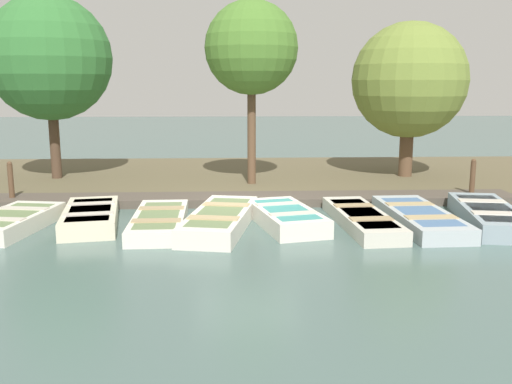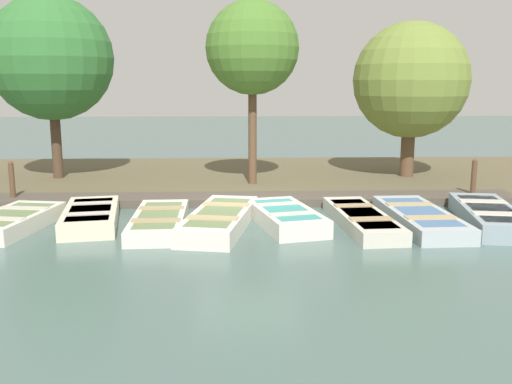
% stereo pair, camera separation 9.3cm
% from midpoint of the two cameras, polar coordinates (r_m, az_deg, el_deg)
% --- Properties ---
extents(ground_plane, '(80.00, 80.00, 0.00)m').
position_cam_midpoint_polar(ground_plane, '(13.82, -1.05, -2.28)').
color(ground_plane, '#4C6660').
extents(shore_bank, '(8.00, 24.00, 0.20)m').
position_cam_midpoint_polar(shore_bank, '(18.70, -1.44, 1.52)').
color(shore_bank, brown).
rests_on(shore_bank, ground_plane).
extents(dock_walkway, '(1.20, 14.32, 0.21)m').
position_cam_midpoint_polar(dock_walkway, '(15.09, -1.18, -0.74)').
color(dock_walkway, '#51473D').
rests_on(dock_walkway, ground_plane).
extents(rowboat_0, '(2.85, 1.65, 0.38)m').
position_cam_midpoint_polar(rowboat_0, '(13.48, -23.41, -2.72)').
color(rowboat_0, silver).
rests_on(rowboat_0, ground_plane).
extents(rowboat_1, '(3.05, 1.61, 0.39)m').
position_cam_midpoint_polar(rowboat_1, '(13.35, -16.40, -2.36)').
color(rowboat_1, beige).
rests_on(rowboat_1, ground_plane).
extents(rowboat_2, '(3.21, 1.18, 0.33)m').
position_cam_midpoint_polar(rowboat_2, '(12.71, -9.85, -2.87)').
color(rowboat_2, silver).
rests_on(rowboat_2, ground_plane).
extents(rowboat_3, '(3.66, 1.79, 0.41)m').
position_cam_midpoint_polar(rowboat_3, '(12.52, -3.82, -2.75)').
color(rowboat_3, silver).
rests_on(rowboat_3, ground_plane).
extents(rowboat_4, '(2.90, 1.75, 0.41)m').
position_cam_midpoint_polar(rowboat_4, '(12.74, 2.79, -2.50)').
color(rowboat_4, silver).
rests_on(rowboat_4, ground_plane).
extents(rowboat_5, '(3.60, 1.22, 0.33)m').
position_cam_midpoint_polar(rowboat_5, '(12.94, 10.33, -2.63)').
color(rowboat_5, beige).
rests_on(rowboat_5, ground_plane).
extents(rowboat_6, '(3.56, 1.31, 0.36)m').
position_cam_midpoint_polar(rowboat_6, '(13.29, 15.84, -2.46)').
color(rowboat_6, '#B2BCC1').
rests_on(rowboat_6, ground_plane).
extents(rowboat_7, '(3.58, 1.70, 0.42)m').
position_cam_midpoint_polar(rowboat_7, '(13.86, 22.07, -2.17)').
color(rowboat_7, '#8C9EA8').
rests_on(rowboat_7, ground_plane).
extents(mooring_post_near, '(0.14, 0.14, 1.16)m').
position_cam_midpoint_polar(mooring_post_near, '(16.06, -23.45, 0.80)').
color(mooring_post_near, brown).
rests_on(mooring_post_near, ground_plane).
extents(mooring_post_far, '(0.14, 0.14, 1.16)m').
position_cam_midpoint_polar(mooring_post_far, '(16.31, 20.67, 1.14)').
color(mooring_post_far, brown).
rests_on(mooring_post_far, ground_plane).
extents(park_tree_far_left, '(3.75, 3.75, 5.74)m').
position_cam_midpoint_polar(park_tree_far_left, '(18.75, -20.12, 12.42)').
color(park_tree_far_left, '#4C3828').
rests_on(park_tree_far_left, ground_plane).
extents(park_tree_left, '(2.67, 2.67, 5.46)m').
position_cam_midpoint_polar(park_tree_left, '(16.70, -0.62, 14.16)').
color(park_tree_left, brown).
rests_on(park_tree_left, ground_plane).
extents(park_tree_center, '(3.58, 3.58, 5.01)m').
position_cam_midpoint_polar(park_tree_center, '(18.65, 14.96, 10.70)').
color(park_tree_center, brown).
rests_on(park_tree_center, ground_plane).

